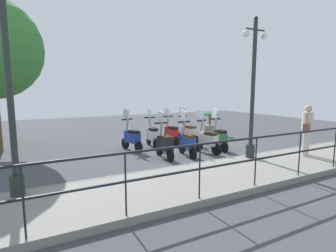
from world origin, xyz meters
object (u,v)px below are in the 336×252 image
scooter_near_2 (187,142)px  scooter_far_0 (188,132)px  scooter_near_0 (219,137)px  scooter_far_3 (132,137)px  pedestrian_with_bag (307,126)px  scooter_near_1 (207,140)px  potted_palm (210,125)px  lamp_post_far (10,93)px  scooter_far_2 (152,135)px  scooter_far_1 (171,133)px  scooter_near_3 (165,144)px  lamp_post_near (253,97)px

scooter_near_2 → scooter_far_0: same height
scooter_near_0 → scooter_far_3: 3.19m
pedestrian_with_bag → scooter_near_1: pedestrian_with_bag is taller
potted_palm → scooter_far_3: (-1.59, 4.74, 0.04)m
lamp_post_far → scooter_far_2: 5.83m
pedestrian_with_bag → scooter_near_2: pedestrian_with_bag is taller
potted_palm → scooter_near_2: size_ratio=0.69×
lamp_post_far → scooter_far_1: 6.52m
scooter_near_1 → scooter_near_2: (-0.02, 0.84, 0.00)m
pedestrian_with_bag → scooter_near_1: (2.20, 2.18, -0.60)m
scooter_far_3 → scooter_near_3: bearing=-176.4°
scooter_near_1 → scooter_far_2: size_ratio=1.00×
lamp_post_far → scooter_near_2: bearing=-72.6°
potted_palm → scooter_near_2: scooter_near_2 is taller
scooter_near_3 → scooter_far_3: (1.57, 0.53, 0.00)m
lamp_post_far → scooter_near_3: lamp_post_far is taller
scooter_near_2 → scooter_near_3: bearing=89.7°
pedestrian_with_bag → scooter_near_0: pedestrian_with_bag is taller
scooter_near_1 → pedestrian_with_bag: bearing=-151.3°
scooter_far_1 → scooter_near_1: bearing=-168.7°
scooter_near_2 → lamp_post_near: bearing=-133.6°
scooter_near_3 → scooter_far_3: 1.66m
scooter_far_2 → scooter_near_2: bearing=-160.8°
scooter_far_0 → scooter_far_3: 2.47m
lamp_post_far → scooter_far_0: size_ratio=2.91×
scooter_near_1 → scooter_far_1: size_ratio=1.00×
scooter_near_0 → pedestrian_with_bag: bearing=-139.9°
lamp_post_far → scooter_near_2: size_ratio=2.91×
scooter_far_1 → scooter_far_2: 0.85m
lamp_post_far → scooter_near_0: (1.76, -6.40, -1.66)m
scooter_near_1 → scooter_near_3: same height
pedestrian_with_bag → scooter_far_3: pedestrian_with_bag is taller
pedestrian_with_bag → potted_palm: bearing=-24.6°
potted_palm → scooter_near_3: size_ratio=0.69×
scooter_far_3 → potted_palm: bearing=-86.5°
pedestrian_with_bag → scooter_far_1: bearing=12.1°
scooter_near_0 → scooter_far_1: size_ratio=1.00×
lamp_post_far → scooter_near_0: lamp_post_far is taller
lamp_post_near → scooter_far_0: (3.27, 0.18, -1.50)m
scooter_near_2 → scooter_far_1: 1.92m
pedestrian_with_bag → scooter_near_1: size_ratio=1.03×
scooter_near_1 → scooter_near_3: (0.07, 1.65, 0.00)m
lamp_post_far → pedestrian_with_bag: (-0.65, -7.91, -1.07)m
lamp_post_far → scooter_near_1: lamp_post_far is taller
scooter_near_1 → scooter_far_1: same height
scooter_near_3 → lamp_post_far: bearing=113.4°
potted_palm → scooter_near_1: bearing=141.6°
lamp_post_far → scooter_near_1: (1.55, -5.73, -1.66)m
scooter_far_3 → lamp_post_near: bearing=-155.4°
pedestrian_with_bag → scooter_far_1: size_ratio=1.03×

